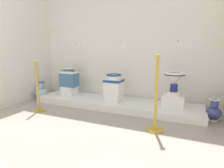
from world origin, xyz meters
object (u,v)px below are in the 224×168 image
Objects in this scene: antique_toilet_broad_patterned at (114,84)px; plinth_block_rightmost at (173,101)px; info_placard_second at (124,45)px; stanchion_post_near_right at (156,107)px; plinth_block_broad_patterned at (114,98)px; decorative_vase_spare at (41,92)px; antique_toilet_leftmost at (69,77)px; stanchion_post_near_left at (38,94)px; info_placard_third at (180,43)px; info_placard_first at (78,45)px; plinth_block_leftmost at (70,91)px; decorative_vase_companion at (214,111)px; antique_toilet_rightmost at (174,79)px.

plinth_block_rightmost is at bearing 4.79° from antique_toilet_broad_patterned.
plinth_block_rightmost is 2.79× the size of info_placard_second.
plinth_block_broad_patterned is at bearing 141.08° from stanchion_post_near_right.
plinth_block_rightmost is 2.93m from decorative_vase_spare.
antique_toilet_leftmost is 0.88m from stanchion_post_near_left.
antique_toilet_leftmost is 2.43m from info_placard_third.
plinth_block_rightmost is 2.49m from stanchion_post_near_left.
info_placard_third reaches higher than plinth_block_rightmost.
info_placard_first is at bearing 148.87° from stanchion_post_near_right.
stanchion_post_near_right is at bearing -22.26° from plinth_block_leftmost.
plinth_block_leftmost is 2.25m from plinth_block_rightmost.
antique_toilet_leftmost is at bearing 178.42° from decorative_vase_companion.
antique_toilet_rightmost is 2.37m from info_placard_first.
info_placard_first reaches higher than decorative_vase_companion.
plinth_block_rightmost is (1.12, 0.09, -0.24)m from antique_toilet_broad_patterned.
stanchion_post_near_right is (0.96, -0.78, -0.13)m from antique_toilet_broad_patterned.
info_placard_second is at bearing 160.49° from plinth_block_rightmost.
plinth_block_broad_patterned is 0.82× the size of decorative_vase_companion.
info_placard_second is at bearing 126.75° from stanchion_post_near_right.
antique_toilet_leftmost reaches higher than plinth_block_broad_patterned.
stanchion_post_near_left reaches higher than plinth_block_leftmost.
decorative_vase_spare is (-1.80, -0.10, -0.30)m from antique_toilet_broad_patterned.
plinth_block_rightmost is 0.39m from antique_toilet_rightmost.
plinth_block_leftmost is 0.70× the size of antique_toilet_broad_patterned.
decorative_vase_spare is 3.57m from decorative_vase_companion.
info_placard_third reaches higher than stanchion_post_near_left.
plinth_block_broad_patterned is at bearing -23.26° from info_placard_first.
plinth_block_rightmost is 0.90× the size of decorative_vase_spare.
plinth_block_broad_patterned is 1.25m from stanchion_post_near_right.
info_placard_third is at bearing 0.00° from info_placard_second.
antique_toilet_leftmost is 1.03× the size of decorative_vase_spare.
antique_toilet_broad_patterned is 1.14m from antique_toilet_rightmost.
stanchion_post_near_left is 2.18m from stanchion_post_near_right.
antique_toilet_broad_patterned is at bearing 3.22° from decorative_vase_spare.
info_placard_second is (1.15, 0.41, 0.70)m from antique_toilet_leftmost.
antique_toilet_leftmost is at bearing -169.90° from info_placard_third.
plinth_block_rightmost is at bearing 0.40° from plinth_block_leftmost.
stanchion_post_near_left is (-1.24, -1.25, -0.93)m from info_placard_second.
decorative_vase_spare is at bearing -165.00° from plinth_block_leftmost.
decorative_vase_spare is at bearing -178.40° from decorative_vase_companion.
plinth_block_broad_patterned is 0.72× the size of antique_toilet_broad_patterned.
info_placard_third is (2.28, 0.00, 0.01)m from info_placard_first.
plinth_block_broad_patterned is 0.28m from antique_toilet_broad_patterned.
stanchion_post_near_right is at bearing -13.77° from decorative_vase_spare.
plinth_block_rightmost is at bearing -45.00° from antique_toilet_rightmost.
stanchion_post_near_left is (-0.09, -1.25, -0.95)m from info_placard_first.
info_placard_first is 0.28× the size of decorative_vase_spare.
decorative_vase_spare reaches higher than decorative_vase_companion.
info_placard_first is at bearing 89.95° from plinth_block_leftmost.
info_placard_first reaches higher than plinth_block_leftmost.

